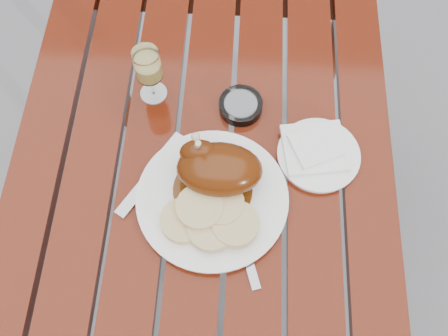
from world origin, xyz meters
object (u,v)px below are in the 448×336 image
Objects in this scene: side_plate at (318,155)px; dinner_plate at (212,199)px; wine_glass at (150,75)px; table at (207,229)px; ashtray at (241,106)px.

dinner_plate is at bearing -152.62° from side_plate.
wine_glass is (-0.15, 0.25, 0.06)m from dinner_plate.
dinner_plate is 0.24m from side_plate.
side_plate reaches higher than table.
wine_glass reaches higher than ashtray.
wine_glass reaches higher than dinner_plate.
table is 0.39m from dinner_plate.
ashtray is at bearing 64.01° from table.
wine_glass is 1.47× the size of ashtray.
table is 0.42m from ashtray.
ashtray is (0.05, 0.22, 0.00)m from dinner_plate.
table is at bearing -169.37° from side_plate.
dinner_plate is at bearing -102.15° from ashtray.
dinner_plate reaches higher than side_plate.
side_plate is at bearing -21.00° from wine_glass.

